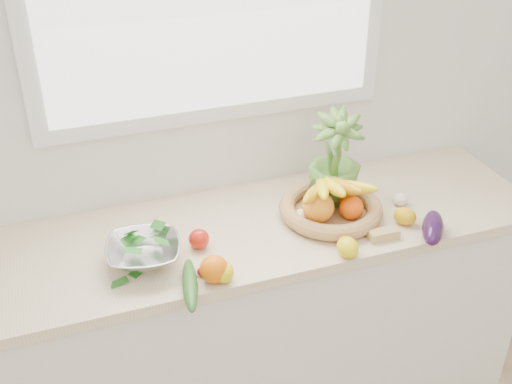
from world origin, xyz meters
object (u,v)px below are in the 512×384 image
object	(u,v)px
eggplant	(433,228)
colander_with_spinach	(143,248)
potted_herb	(335,158)
apple	(199,239)
fruit_basket	(330,203)
cucumber	(190,285)

from	to	relation	value
eggplant	colander_with_spinach	bearing A→B (deg)	169.46
potted_herb	colander_with_spinach	bearing A→B (deg)	-168.38
colander_with_spinach	apple	bearing A→B (deg)	8.70
potted_herb	fruit_basket	bearing A→B (deg)	-120.60
apple	eggplant	distance (m)	0.81
colander_with_spinach	fruit_basket	bearing A→B (deg)	4.96
potted_herb	cucumber	bearing A→B (deg)	-152.48
eggplant	potted_herb	bearing A→B (deg)	123.58
apple	cucumber	distance (m)	0.23
apple	potted_herb	size ratio (longest dim) A/B	0.20
cucumber	potted_herb	size ratio (longest dim) A/B	0.73
eggplant	fruit_basket	distance (m)	0.37
cucumber	colander_with_spinach	xyz separation A→B (m)	(-0.11, 0.18, 0.04)
potted_herb	fruit_basket	xyz separation A→B (m)	(-0.06, -0.09, -0.13)
cucumber	potted_herb	world-z (taller)	potted_herb
cucumber	fruit_basket	xyz separation A→B (m)	(0.59, 0.24, 0.03)
potted_herb	colander_with_spinach	world-z (taller)	potted_herb
fruit_basket	colander_with_spinach	bearing A→B (deg)	-175.04
cucumber	fruit_basket	bearing A→B (deg)	22.31
eggplant	cucumber	xyz separation A→B (m)	(-0.87, 0.00, -0.02)
eggplant	cucumber	bearing A→B (deg)	180.00
eggplant	colander_with_spinach	xyz separation A→B (m)	(-0.98, 0.18, 0.02)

